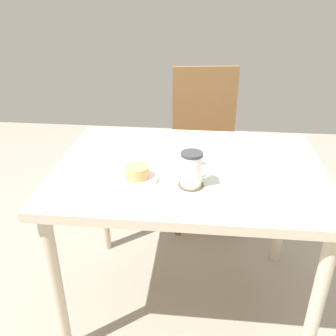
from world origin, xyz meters
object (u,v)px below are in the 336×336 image
at_px(pastry, 137,172).
at_px(coffee_mug, 192,169).
at_px(wooden_chair, 206,139).
at_px(pastry_plate, 137,179).
at_px(dining_table, 189,185).

xyz_separation_m(pastry, coffee_mug, (0.20, -0.02, 0.03)).
xyz_separation_m(wooden_chair, coffee_mug, (-0.05, -0.92, 0.27)).
height_order(wooden_chair, pastry, wooden_chair).
bearing_deg(pastry_plate, pastry, 0.00).
relative_size(dining_table, wooden_chair, 1.15).
distance_m(dining_table, pastry, 0.26).
xyz_separation_m(pastry_plate, coffee_mug, (0.20, -0.02, 0.06)).
height_order(pastry_plate, coffee_mug, coffee_mug).
relative_size(dining_table, coffee_mug, 8.48).
distance_m(dining_table, coffee_mug, 0.22).
xyz_separation_m(pastry_plate, pastry, (0.00, 0.00, 0.03)).
bearing_deg(pastry, pastry_plate, 0.00).
height_order(dining_table, pastry_plate, pastry_plate).
relative_size(pastry_plate, coffee_mug, 1.21).
height_order(dining_table, wooden_chair, wooden_chair).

